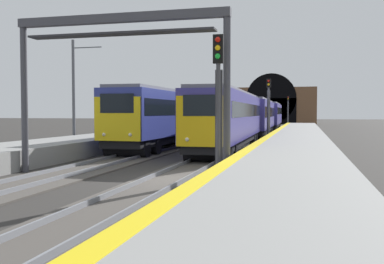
{
  "coord_description": "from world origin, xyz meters",
  "views": [
    {
      "loc": [
        -16.05,
        -4.97,
        2.59
      ],
      "look_at": [
        8.75,
        1.3,
        1.46
      ],
      "focal_mm": 41.83,
      "sensor_mm": 36.0,
      "label": 1
    }
  ],
  "objects_px": {
    "railway_signal_far": "(288,109)",
    "catenary_mast_near": "(74,92)",
    "train_main_approaching": "(258,115)",
    "railway_signal_near": "(218,94)",
    "railway_signal_mid": "(268,105)",
    "overhead_signal_gantry": "(119,52)",
    "train_adjacent_platform": "(201,114)"
  },
  "relations": [
    {
      "from": "train_adjacent_platform",
      "to": "railway_signal_far",
      "type": "height_order",
      "value": "railway_signal_far"
    },
    {
      "from": "train_main_approaching",
      "to": "railway_signal_far",
      "type": "relative_size",
      "value": 9.83
    },
    {
      "from": "train_main_approaching",
      "to": "overhead_signal_gantry",
      "type": "relative_size",
      "value": 6.09
    },
    {
      "from": "train_adjacent_platform",
      "to": "overhead_signal_gantry",
      "type": "xyz_separation_m",
      "value": [
        -24.84,
        -2.35,
        2.64
      ]
    },
    {
      "from": "catenary_mast_near",
      "to": "railway_signal_far",
      "type": "bearing_deg",
      "value": -13.28
    },
    {
      "from": "railway_signal_near",
      "to": "railway_signal_far",
      "type": "xyz_separation_m",
      "value": [
        70.33,
        0.0,
        -0.0
      ]
    },
    {
      "from": "railway_signal_mid",
      "to": "overhead_signal_gantry",
      "type": "distance_m",
      "value": 23.23
    },
    {
      "from": "railway_signal_far",
      "to": "catenary_mast_near",
      "type": "bearing_deg",
      "value": -13.28
    },
    {
      "from": "railway_signal_near",
      "to": "railway_signal_mid",
      "type": "height_order",
      "value": "railway_signal_mid"
    },
    {
      "from": "train_main_approaching",
      "to": "railway_signal_near",
      "type": "relative_size",
      "value": 10.19
    },
    {
      "from": "train_main_approaching",
      "to": "railway_signal_near",
      "type": "height_order",
      "value": "railway_signal_near"
    },
    {
      "from": "railway_signal_mid",
      "to": "train_adjacent_platform",
      "type": "bearing_deg",
      "value": -107.47
    },
    {
      "from": "railway_signal_far",
      "to": "overhead_signal_gantry",
      "type": "relative_size",
      "value": 0.62
    },
    {
      "from": "train_adjacent_platform",
      "to": "overhead_signal_gantry",
      "type": "relative_size",
      "value": 4.25
    },
    {
      "from": "train_main_approaching",
      "to": "train_adjacent_platform",
      "type": "distance_m",
      "value": 8.42
    },
    {
      "from": "train_main_approaching",
      "to": "railway_signal_far",
      "type": "xyz_separation_m",
      "value": [
        37.85,
        -1.86,
        1.02
      ]
    },
    {
      "from": "railway_signal_far",
      "to": "catenary_mast_near",
      "type": "distance_m",
      "value": 58.32
    },
    {
      "from": "railway_signal_far",
      "to": "overhead_signal_gantry",
      "type": "distance_m",
      "value": 69.83
    },
    {
      "from": "train_main_approaching",
      "to": "catenary_mast_near",
      "type": "xyz_separation_m",
      "value": [
        -18.9,
        11.54,
        1.81
      ]
    },
    {
      "from": "train_main_approaching",
      "to": "train_adjacent_platform",
      "type": "xyz_separation_m",
      "value": [
        -6.98,
        4.7,
        0.13
      ]
    },
    {
      "from": "train_main_approaching",
      "to": "railway_signal_far",
      "type": "bearing_deg",
      "value": 176.06
    },
    {
      "from": "overhead_signal_gantry",
      "to": "railway_signal_mid",
      "type": "bearing_deg",
      "value": -10.46
    },
    {
      "from": "railway_signal_near",
      "to": "railway_signal_mid",
      "type": "relative_size",
      "value": 0.98
    },
    {
      "from": "railway_signal_mid",
      "to": "overhead_signal_gantry",
      "type": "height_order",
      "value": "overhead_signal_gantry"
    },
    {
      "from": "railway_signal_far",
      "to": "overhead_signal_gantry",
      "type": "xyz_separation_m",
      "value": [
        -69.68,
        4.21,
        1.75
      ]
    },
    {
      "from": "train_main_approaching",
      "to": "railway_signal_far",
      "type": "distance_m",
      "value": 37.91
    },
    {
      "from": "railway_signal_near",
      "to": "railway_signal_mid",
      "type": "distance_m",
      "value": 23.43
    },
    {
      "from": "train_adjacent_platform",
      "to": "overhead_signal_gantry",
      "type": "height_order",
      "value": "overhead_signal_gantry"
    },
    {
      "from": "overhead_signal_gantry",
      "to": "railway_signal_far",
      "type": "bearing_deg",
      "value": -3.45
    },
    {
      "from": "overhead_signal_gantry",
      "to": "catenary_mast_near",
      "type": "bearing_deg",
      "value": 35.42
    },
    {
      "from": "train_main_approaching",
      "to": "train_adjacent_platform",
      "type": "height_order",
      "value": "train_adjacent_platform"
    },
    {
      "from": "railway_signal_far",
      "to": "overhead_signal_gantry",
      "type": "bearing_deg",
      "value": -3.45
    }
  ]
}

